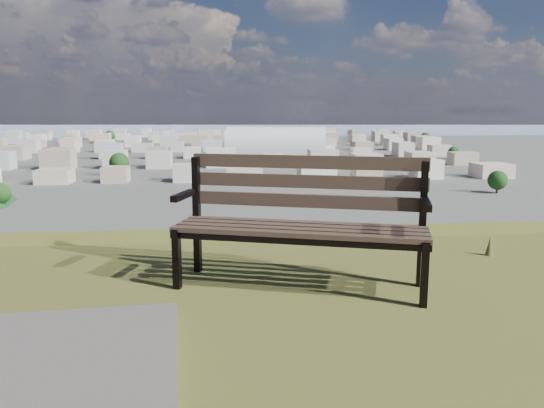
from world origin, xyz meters
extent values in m
cube|color=#443527|center=(0.43, 2.29, 25.46)|extent=(1.82, 0.67, 0.04)
cube|color=#443527|center=(0.47, 2.41, 25.46)|extent=(1.82, 0.67, 0.04)
cube|color=#443527|center=(0.51, 2.53, 25.46)|extent=(1.82, 0.67, 0.04)
cube|color=#443527|center=(0.55, 2.65, 25.46)|extent=(1.82, 0.67, 0.04)
cube|color=#443527|center=(0.57, 2.73, 25.63)|extent=(1.80, 0.62, 0.10)
cube|color=#443527|center=(0.58, 2.76, 25.78)|extent=(1.80, 0.62, 0.10)
cube|color=#443527|center=(0.59, 2.78, 25.93)|extent=(1.80, 0.62, 0.10)
cube|color=black|center=(-0.43, 2.56, 25.23)|extent=(0.07, 0.08, 0.46)
cube|color=black|center=(-0.29, 2.98, 25.48)|extent=(0.07, 0.08, 0.96)
cube|color=black|center=(-0.37, 2.75, 25.43)|extent=(0.21, 0.51, 0.05)
cube|color=black|center=(-0.38, 2.70, 25.69)|extent=(0.17, 0.37, 0.05)
cube|color=black|center=(1.28, 1.99, 25.23)|extent=(0.07, 0.08, 0.46)
cube|color=black|center=(1.42, 2.42, 25.48)|extent=(0.07, 0.08, 0.96)
cube|color=black|center=(1.35, 2.19, 25.43)|extent=(0.21, 0.51, 0.05)
cube|color=black|center=(1.33, 2.14, 25.69)|extent=(0.17, 0.37, 0.05)
cube|color=black|center=(0.43, 2.28, 25.41)|extent=(1.81, 0.63, 0.04)
cube|color=black|center=(0.55, 2.66, 25.41)|extent=(1.81, 0.63, 0.04)
cone|color=brown|center=(2.40, 3.20, 25.09)|extent=(0.08, 0.08, 0.18)
cube|color=silver|center=(32.89, 294.04, 3.03)|extent=(57.94, 32.76, 6.07)
cylinder|color=white|center=(32.89, 294.04, 6.07)|extent=(57.94, 32.76, 23.06)
cube|color=beige|center=(-60.00, 200.00, 3.50)|extent=(11.00, 11.00, 7.00)
cube|color=#A1978A|center=(-36.00, 200.00, 3.50)|extent=(11.00, 11.00, 7.00)
cube|color=beige|center=(-12.00, 200.00, 3.50)|extent=(11.00, 11.00, 7.00)
cube|color=#B5B5BA|center=(12.00, 200.00, 3.50)|extent=(11.00, 11.00, 7.00)
cube|color=#C0B39C|center=(36.00, 200.00, 3.50)|extent=(11.00, 11.00, 7.00)
cube|color=tan|center=(60.00, 200.00, 3.50)|extent=(11.00, 11.00, 7.00)
cube|color=silver|center=(84.00, 200.00, 3.50)|extent=(11.00, 11.00, 7.00)
cube|color=beige|center=(108.00, 200.00, 3.50)|extent=(11.00, 11.00, 7.00)
cube|color=#A1978A|center=(-96.00, 250.00, 3.50)|extent=(11.00, 11.00, 7.00)
cube|color=beige|center=(-72.00, 250.00, 3.50)|extent=(11.00, 11.00, 7.00)
cube|color=#B5B5BA|center=(-48.00, 250.00, 3.50)|extent=(11.00, 11.00, 7.00)
cube|color=#C0B39C|center=(-24.00, 250.00, 3.50)|extent=(11.00, 11.00, 7.00)
cube|color=tan|center=(0.00, 250.00, 3.50)|extent=(11.00, 11.00, 7.00)
cube|color=silver|center=(24.00, 250.00, 3.50)|extent=(11.00, 11.00, 7.00)
cube|color=beige|center=(48.00, 250.00, 3.50)|extent=(11.00, 11.00, 7.00)
cube|color=beige|center=(72.00, 250.00, 3.50)|extent=(11.00, 11.00, 7.00)
cube|color=#A1978A|center=(96.00, 250.00, 3.50)|extent=(11.00, 11.00, 7.00)
cube|color=beige|center=(120.00, 250.00, 3.50)|extent=(11.00, 11.00, 7.00)
cube|color=#C0B39C|center=(-108.00, 300.00, 3.50)|extent=(11.00, 11.00, 7.00)
cube|color=tan|center=(-84.00, 300.00, 3.50)|extent=(11.00, 11.00, 7.00)
cube|color=silver|center=(-60.00, 300.00, 3.50)|extent=(11.00, 11.00, 7.00)
cube|color=beige|center=(-36.00, 300.00, 3.50)|extent=(11.00, 11.00, 7.00)
cube|color=beige|center=(-12.00, 300.00, 3.50)|extent=(11.00, 11.00, 7.00)
cube|color=#A1978A|center=(12.00, 300.00, 3.50)|extent=(11.00, 11.00, 7.00)
cube|color=beige|center=(36.00, 300.00, 3.50)|extent=(11.00, 11.00, 7.00)
cube|color=#B5B5BA|center=(60.00, 300.00, 3.50)|extent=(11.00, 11.00, 7.00)
cube|color=#C0B39C|center=(84.00, 300.00, 3.50)|extent=(11.00, 11.00, 7.00)
cube|color=tan|center=(108.00, 300.00, 3.50)|extent=(11.00, 11.00, 7.00)
cube|color=silver|center=(132.00, 300.00, 3.50)|extent=(11.00, 11.00, 7.00)
cube|color=beige|center=(-120.00, 350.00, 3.50)|extent=(11.00, 11.00, 7.00)
cube|color=#A1978A|center=(-96.00, 350.00, 3.50)|extent=(11.00, 11.00, 7.00)
cube|color=beige|center=(-72.00, 350.00, 3.50)|extent=(11.00, 11.00, 7.00)
cube|color=#B5B5BA|center=(-48.00, 350.00, 3.50)|extent=(11.00, 11.00, 7.00)
cube|color=#C0B39C|center=(-24.00, 350.00, 3.50)|extent=(11.00, 11.00, 7.00)
cube|color=tan|center=(0.00, 350.00, 3.50)|extent=(11.00, 11.00, 7.00)
cube|color=silver|center=(24.00, 350.00, 3.50)|extent=(11.00, 11.00, 7.00)
cube|color=beige|center=(48.00, 350.00, 3.50)|extent=(11.00, 11.00, 7.00)
cube|color=beige|center=(72.00, 350.00, 3.50)|extent=(11.00, 11.00, 7.00)
cube|color=#A1978A|center=(96.00, 350.00, 3.50)|extent=(11.00, 11.00, 7.00)
cube|color=beige|center=(120.00, 350.00, 3.50)|extent=(11.00, 11.00, 7.00)
cube|color=#B5B5BA|center=(144.00, 350.00, 3.50)|extent=(11.00, 11.00, 7.00)
cube|color=tan|center=(-132.00, 400.00, 3.50)|extent=(11.00, 11.00, 7.00)
cube|color=silver|center=(-108.00, 400.00, 3.50)|extent=(11.00, 11.00, 7.00)
cube|color=beige|center=(-84.00, 400.00, 3.50)|extent=(11.00, 11.00, 7.00)
cube|color=beige|center=(-60.00, 400.00, 3.50)|extent=(11.00, 11.00, 7.00)
cube|color=#A1978A|center=(-36.00, 400.00, 3.50)|extent=(11.00, 11.00, 7.00)
cube|color=beige|center=(-12.00, 400.00, 3.50)|extent=(11.00, 11.00, 7.00)
cube|color=#B5B5BA|center=(12.00, 400.00, 3.50)|extent=(11.00, 11.00, 7.00)
cube|color=#C0B39C|center=(36.00, 400.00, 3.50)|extent=(11.00, 11.00, 7.00)
cube|color=tan|center=(60.00, 400.00, 3.50)|extent=(11.00, 11.00, 7.00)
cube|color=silver|center=(84.00, 400.00, 3.50)|extent=(11.00, 11.00, 7.00)
cube|color=beige|center=(108.00, 400.00, 3.50)|extent=(11.00, 11.00, 7.00)
cube|color=beige|center=(132.00, 400.00, 3.50)|extent=(11.00, 11.00, 7.00)
cube|color=#A1978A|center=(156.00, 400.00, 3.50)|extent=(11.00, 11.00, 7.00)
cube|color=beige|center=(-168.00, 450.00, 3.50)|extent=(11.00, 11.00, 7.00)
cube|color=#B5B5BA|center=(-144.00, 450.00, 3.50)|extent=(11.00, 11.00, 7.00)
cube|color=#C0B39C|center=(-120.00, 450.00, 3.50)|extent=(11.00, 11.00, 7.00)
cube|color=tan|center=(-96.00, 450.00, 3.50)|extent=(11.00, 11.00, 7.00)
cube|color=silver|center=(-72.00, 450.00, 3.50)|extent=(11.00, 11.00, 7.00)
cube|color=beige|center=(-48.00, 450.00, 3.50)|extent=(11.00, 11.00, 7.00)
cube|color=beige|center=(-24.00, 450.00, 3.50)|extent=(11.00, 11.00, 7.00)
cube|color=#A1978A|center=(0.00, 450.00, 3.50)|extent=(11.00, 11.00, 7.00)
cube|color=beige|center=(24.00, 450.00, 3.50)|extent=(11.00, 11.00, 7.00)
cube|color=#B5B5BA|center=(48.00, 450.00, 3.50)|extent=(11.00, 11.00, 7.00)
cube|color=#C0B39C|center=(72.00, 450.00, 3.50)|extent=(11.00, 11.00, 7.00)
cube|color=tan|center=(96.00, 450.00, 3.50)|extent=(11.00, 11.00, 7.00)
cube|color=silver|center=(120.00, 450.00, 3.50)|extent=(11.00, 11.00, 7.00)
cube|color=beige|center=(144.00, 450.00, 3.50)|extent=(11.00, 11.00, 7.00)
cube|color=beige|center=(168.00, 450.00, 3.50)|extent=(11.00, 11.00, 7.00)
cube|color=#A1978A|center=(-180.00, 500.00, 3.50)|extent=(11.00, 11.00, 7.00)
cube|color=beige|center=(-156.00, 500.00, 3.50)|extent=(11.00, 11.00, 7.00)
cube|color=#B5B5BA|center=(-132.00, 500.00, 3.50)|extent=(11.00, 11.00, 7.00)
cube|color=#C0B39C|center=(-108.00, 500.00, 3.50)|extent=(11.00, 11.00, 7.00)
cube|color=tan|center=(-84.00, 500.00, 3.50)|extent=(11.00, 11.00, 7.00)
cube|color=silver|center=(-60.00, 500.00, 3.50)|extent=(11.00, 11.00, 7.00)
cube|color=beige|center=(-36.00, 500.00, 3.50)|extent=(11.00, 11.00, 7.00)
cube|color=beige|center=(-12.00, 500.00, 3.50)|extent=(11.00, 11.00, 7.00)
cube|color=#A1978A|center=(12.00, 500.00, 3.50)|extent=(11.00, 11.00, 7.00)
cube|color=beige|center=(36.00, 500.00, 3.50)|extent=(11.00, 11.00, 7.00)
cube|color=#B5B5BA|center=(60.00, 500.00, 3.50)|extent=(11.00, 11.00, 7.00)
cube|color=#C0B39C|center=(84.00, 500.00, 3.50)|extent=(11.00, 11.00, 7.00)
cube|color=tan|center=(108.00, 500.00, 3.50)|extent=(11.00, 11.00, 7.00)
cube|color=silver|center=(132.00, 500.00, 3.50)|extent=(11.00, 11.00, 7.00)
cube|color=beige|center=(156.00, 500.00, 3.50)|extent=(11.00, 11.00, 7.00)
cube|color=beige|center=(180.00, 500.00, 3.50)|extent=(11.00, 11.00, 7.00)
cube|color=#A1978A|center=(-192.00, 550.00, 3.50)|extent=(11.00, 11.00, 7.00)
cube|color=beige|center=(-168.00, 550.00, 3.50)|extent=(11.00, 11.00, 7.00)
cube|color=#B5B5BA|center=(-144.00, 550.00, 3.50)|extent=(11.00, 11.00, 7.00)
cube|color=#C0B39C|center=(-120.00, 550.00, 3.50)|extent=(11.00, 11.00, 7.00)
cube|color=tan|center=(-96.00, 550.00, 3.50)|extent=(11.00, 11.00, 7.00)
cube|color=silver|center=(-72.00, 550.00, 3.50)|extent=(11.00, 11.00, 7.00)
cube|color=beige|center=(-48.00, 550.00, 3.50)|extent=(11.00, 11.00, 7.00)
cube|color=beige|center=(-24.00, 550.00, 3.50)|extent=(11.00, 11.00, 7.00)
cube|color=#A1978A|center=(0.00, 550.00, 3.50)|extent=(11.00, 11.00, 7.00)
cube|color=beige|center=(24.00, 550.00, 3.50)|extent=(11.00, 11.00, 7.00)
cube|color=#B5B5BA|center=(48.00, 550.00, 3.50)|extent=(11.00, 11.00, 7.00)
cube|color=#C0B39C|center=(72.00, 550.00, 3.50)|extent=(11.00, 11.00, 7.00)
cube|color=tan|center=(96.00, 550.00, 3.50)|extent=(11.00, 11.00, 7.00)
cube|color=silver|center=(120.00, 550.00, 3.50)|extent=(11.00, 11.00, 7.00)
cube|color=beige|center=(144.00, 550.00, 3.50)|extent=(11.00, 11.00, 7.00)
cube|color=beige|center=(168.00, 550.00, 3.50)|extent=(11.00, 11.00, 7.00)
cube|color=#A1978A|center=(192.00, 550.00, 3.50)|extent=(11.00, 11.00, 7.00)
cylinder|color=#37271B|center=(90.00, 160.00, 1.05)|extent=(0.80, 0.80, 2.10)
sphere|color=black|center=(90.00, 160.00, 4.20)|extent=(6.30, 6.30, 6.30)
cylinder|color=#37271B|center=(-40.00, 220.00, 1.35)|extent=(0.80, 0.80, 2.70)
sphere|color=black|center=(-40.00, 220.00, 5.40)|extent=(8.10, 8.10, 8.10)
cylinder|color=#37271B|center=(130.00, 280.00, 0.97)|extent=(0.80, 0.80, 1.95)
sphere|color=black|center=(130.00, 280.00, 3.90)|extent=(5.85, 5.85, 5.85)
cylinder|color=#37271B|center=(60.00, 400.00, 1.12)|extent=(0.80, 0.80, 2.25)
sphere|color=black|center=(60.00, 400.00, 4.50)|extent=(6.75, 6.75, 6.75)
cylinder|color=#37271B|center=(-90.00, 460.00, 1.43)|extent=(0.80, 0.80, 2.85)
sphere|color=black|center=(-90.00, 460.00, 5.70)|extent=(8.55, 8.55, 8.55)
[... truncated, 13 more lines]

